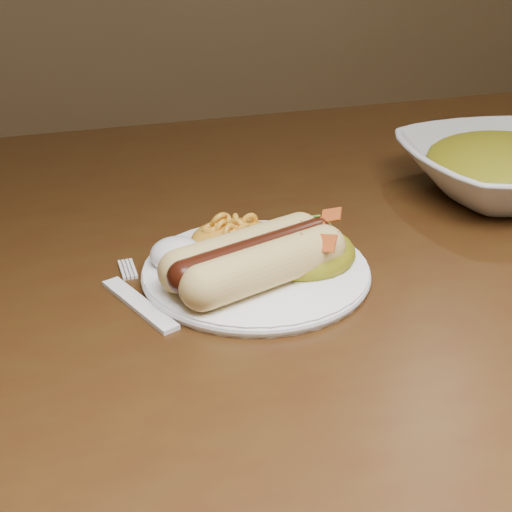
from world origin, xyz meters
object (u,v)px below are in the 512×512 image
object	(u,v)px
table	(293,331)
plate	(256,271)
serving_bowl	(508,170)
fork	(139,304)

from	to	relation	value
table	plate	world-z (taller)	plate
plate	table	bearing A→B (deg)	38.16
plate	serving_bowl	bearing A→B (deg)	17.17
table	serving_bowl	bearing A→B (deg)	12.32
table	fork	bearing A→B (deg)	-159.13
fork	serving_bowl	xyz separation A→B (m)	(0.43, 0.12, 0.03)
serving_bowl	plate	bearing A→B (deg)	-162.83
table	fork	size ratio (longest dim) A/B	10.71
plate	serving_bowl	size ratio (longest dim) A/B	0.86
fork	serving_bowl	distance (m)	0.45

